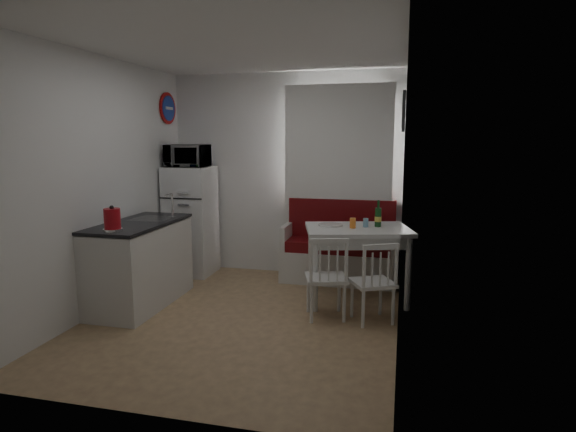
% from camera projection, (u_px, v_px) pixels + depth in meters
% --- Properties ---
extents(floor, '(3.00, 3.50, 0.02)m').
position_uv_depth(floor, '(243.00, 318.00, 4.79)').
color(floor, '#8F6F4C').
rests_on(floor, ground).
extents(ceiling, '(3.00, 3.50, 0.02)m').
position_uv_depth(ceiling, '(239.00, 46.00, 4.37)').
color(ceiling, white).
rests_on(ceiling, wall_back).
extents(wall_back, '(3.00, 0.02, 2.60)m').
position_uv_depth(wall_back, '(285.00, 175.00, 6.25)').
color(wall_back, white).
rests_on(wall_back, floor).
extents(wall_front, '(3.00, 0.02, 2.60)m').
position_uv_depth(wall_front, '(146.00, 218.00, 2.90)').
color(wall_front, white).
rests_on(wall_front, floor).
extents(wall_left, '(0.02, 3.50, 2.60)m').
position_uv_depth(wall_left, '(102.00, 185.00, 4.92)').
color(wall_left, white).
rests_on(wall_left, floor).
extents(wall_right, '(0.02, 3.50, 2.60)m').
position_uv_depth(wall_right, '(403.00, 193.00, 4.23)').
color(wall_right, white).
rests_on(wall_right, floor).
extents(window, '(1.22, 0.06, 1.47)m').
position_uv_depth(window, '(339.00, 150.00, 6.01)').
color(window, silver).
rests_on(window, wall_back).
extents(curtain, '(1.35, 0.02, 1.50)m').
position_uv_depth(curtain, '(338.00, 146.00, 5.94)').
color(curtain, white).
rests_on(curtain, wall_back).
extents(kitchen_counter, '(0.62, 1.32, 1.16)m').
position_uv_depth(kitchen_counter, '(141.00, 263.00, 5.14)').
color(kitchen_counter, silver).
rests_on(kitchen_counter, floor).
extents(wall_sign, '(0.03, 0.40, 0.40)m').
position_uv_depth(wall_sign, '(168.00, 108.00, 6.17)').
color(wall_sign, '#193597').
rests_on(wall_sign, wall_left).
extents(picture_frame, '(0.04, 0.52, 0.42)m').
position_uv_depth(picture_frame, '(403.00, 112.00, 5.17)').
color(picture_frame, black).
rests_on(picture_frame, wall_right).
extents(bench, '(1.42, 0.54, 1.01)m').
position_uv_depth(bench, '(339.00, 254.00, 6.01)').
color(bench, silver).
rests_on(bench, floor).
extents(dining_table, '(1.25, 1.02, 0.82)m').
position_uv_depth(dining_table, '(358.00, 236.00, 5.20)').
color(dining_table, silver).
rests_on(dining_table, floor).
extents(chair_left, '(0.49, 0.48, 0.45)m').
position_uv_depth(chair_left, '(325.00, 269.00, 4.66)').
color(chair_left, silver).
rests_on(chair_left, floor).
extents(chair_right, '(0.50, 0.51, 0.43)m').
position_uv_depth(chair_right, '(372.00, 274.00, 4.56)').
color(chair_right, silver).
rests_on(chair_right, floor).
extents(fridge, '(0.56, 0.56, 1.41)m').
position_uv_depth(fridge, '(191.00, 221.00, 6.29)').
color(fridge, white).
rests_on(fridge, floor).
extents(microwave, '(0.51, 0.35, 0.28)m').
position_uv_depth(microwave, '(187.00, 156.00, 6.10)').
color(microwave, white).
rests_on(microwave, fridge).
extents(kettle, '(0.18, 0.18, 0.24)m').
position_uv_depth(kettle, '(112.00, 219.00, 4.52)').
color(kettle, '#AC0D17').
rests_on(kettle, kitchen_counter).
extents(wine_bottle, '(0.07, 0.07, 0.29)m').
position_uv_depth(wine_bottle, '(378.00, 214.00, 5.21)').
color(wine_bottle, '#16461C').
rests_on(wine_bottle, dining_table).
extents(drinking_glass_orange, '(0.07, 0.07, 0.11)m').
position_uv_depth(drinking_glass_orange, '(353.00, 223.00, 5.14)').
color(drinking_glass_orange, orange).
rests_on(drinking_glass_orange, dining_table).
extents(drinking_glass_blue, '(0.06, 0.06, 0.10)m').
position_uv_depth(drinking_glass_blue, '(366.00, 223.00, 5.21)').
color(drinking_glass_blue, '#77ACCB').
rests_on(drinking_glass_blue, dining_table).
extents(plate, '(0.26, 0.26, 0.02)m').
position_uv_depth(plate, '(330.00, 225.00, 5.27)').
color(plate, white).
rests_on(plate, dining_table).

